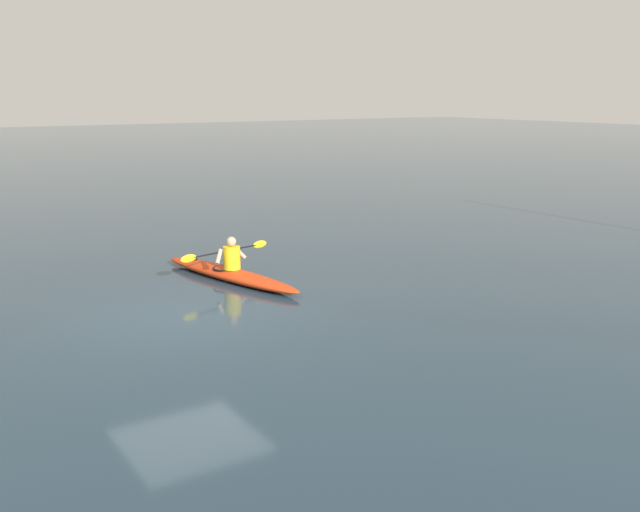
% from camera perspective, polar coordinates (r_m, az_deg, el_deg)
% --- Properties ---
extents(ground_plane, '(160.00, 160.00, 0.00)m').
position_cam_1_polar(ground_plane, '(13.29, -10.83, -4.73)').
color(ground_plane, '#233847').
extents(kayak, '(1.57, 4.37, 0.26)m').
position_cam_1_polar(kayak, '(15.60, -7.29, -1.44)').
color(kayak, red).
rests_on(kayak, ground).
extents(kayaker, '(2.32, 0.67, 0.71)m').
position_cam_1_polar(kayaker, '(15.45, -7.17, 0.05)').
color(kayaker, yellow).
rests_on(kayaker, kayak).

